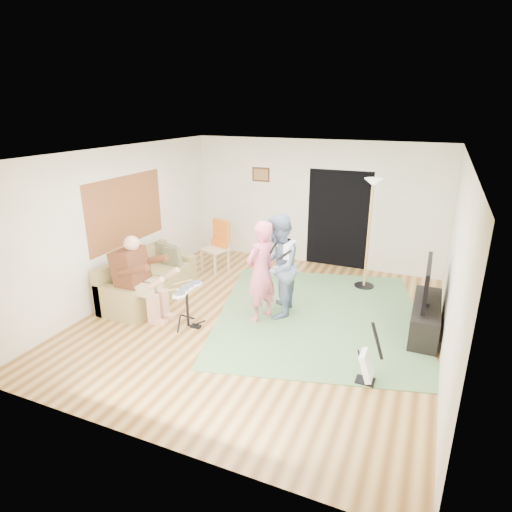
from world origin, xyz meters
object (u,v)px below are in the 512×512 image
(sofa, at_px, (146,283))
(singer, at_px, (261,272))
(torchiere_lamp, at_px, (370,215))
(dining_chair, at_px, (216,254))
(television, at_px, (427,282))
(guitarist, at_px, (278,266))
(tv_cabinet, at_px, (425,318))
(drum_kit, at_px, (187,309))
(guitar_spare, at_px, (367,366))

(sofa, relative_size, singer, 1.18)
(torchiere_lamp, xyz_separation_m, dining_chair, (-3.06, -0.38, -1.06))
(sofa, bearing_deg, singer, 0.88)
(television, bearing_deg, torchiere_lamp, 127.66)
(torchiere_lamp, height_order, television, torchiere_lamp)
(guitarist, bearing_deg, tv_cabinet, 87.39)
(guitarist, bearing_deg, television, 87.56)
(singer, bearing_deg, drum_kit, -35.36)
(sofa, distance_m, drum_kit, 1.44)
(guitarist, xyz_separation_m, tv_cabinet, (2.33, 0.31, -0.62))
(television, bearing_deg, sofa, -172.71)
(drum_kit, height_order, dining_chair, dining_chair)
(sofa, distance_m, television, 4.81)
(torchiere_lamp, xyz_separation_m, tv_cabinet, (1.17, -1.45, -1.20))
(torchiere_lamp, bearing_deg, sofa, -150.49)
(dining_chair, bearing_deg, drum_kit, -55.00)
(drum_kit, distance_m, guitar_spare, 2.91)
(drum_kit, bearing_deg, singer, 35.03)
(singer, relative_size, dining_chair, 1.53)
(torchiere_lamp, bearing_deg, dining_chair, -172.94)
(guitarist, bearing_deg, dining_chair, -136.37)
(drum_kit, distance_m, dining_chair, 2.43)
(guitar_spare, xyz_separation_m, torchiere_lamp, (-0.55, 3.10, 1.20))
(guitarist, distance_m, tv_cabinet, 2.43)
(guitarist, distance_m, television, 2.30)
(sofa, height_order, tv_cabinet, sofa)
(singer, distance_m, television, 2.54)
(drum_kit, bearing_deg, television, 20.00)
(dining_chair, distance_m, television, 4.33)
(dining_chair, distance_m, tv_cabinet, 4.36)
(drum_kit, height_order, guitar_spare, guitar_spare)
(sofa, distance_m, torchiere_lamp, 4.33)
(guitarist, height_order, torchiere_lamp, torchiere_lamp)
(drum_kit, xyz_separation_m, singer, (0.98, 0.68, 0.54))
(guitar_spare, distance_m, dining_chair, 4.52)
(guitarist, relative_size, dining_chair, 1.58)
(guitar_spare, relative_size, television, 0.78)
(dining_chair, bearing_deg, singer, -26.23)
(singer, distance_m, guitarist, 0.32)
(drum_kit, bearing_deg, guitarist, 38.71)
(singer, relative_size, television, 1.51)
(guitarist, relative_size, television, 1.56)
(singer, height_order, guitar_spare, singer)
(singer, height_order, television, singer)
(television, bearing_deg, dining_chair, 165.67)
(sofa, relative_size, tv_cabinet, 1.42)
(tv_cabinet, bearing_deg, guitar_spare, -110.38)
(singer, xyz_separation_m, television, (2.47, 0.57, 0.01))
(singer, bearing_deg, tv_cabinet, 122.37)
(television, bearing_deg, drum_kit, -160.00)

